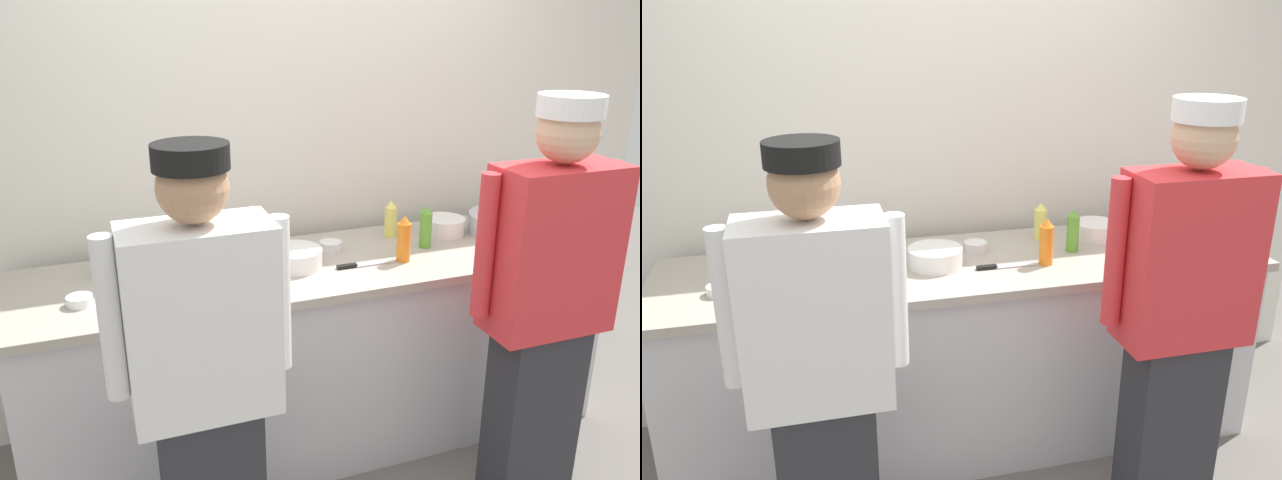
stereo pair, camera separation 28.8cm
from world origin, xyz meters
TOP-DOWN VIEW (x-y plane):
  - wall_back at (0.00, 0.88)m, footprint 4.26×0.10m
  - prep_counter at (0.00, 0.39)m, footprint 2.71×0.73m
  - chef_near_left at (-0.68, -0.35)m, footprint 0.60×0.24m
  - chef_center at (0.65, -0.32)m, footprint 0.62×0.24m
  - plate_stack_front at (0.69, 0.53)m, footprint 0.21×0.21m
  - plate_stack_rear at (-0.15, 0.37)m, footprint 0.24×0.24m
  - mixing_bowl_steel at (1.01, 0.42)m, footprint 0.40×0.40m
  - sheet_tray at (-0.59, 0.39)m, footprint 0.50×0.39m
  - squeeze_bottle_primary at (0.43, 0.59)m, footprint 0.06×0.06m
  - squeeze_bottle_secondary at (0.51, 0.39)m, footprint 0.06×0.06m
  - squeeze_bottle_spare at (0.33, 0.27)m, footprint 0.06×0.06m
  - ramekin_green_sauce at (-1.04, 0.28)m, footprint 0.10×0.10m
  - ramekin_orange_sauce at (-0.32, 0.58)m, footprint 0.08×0.08m
  - ramekin_yellow_sauce at (0.07, 0.50)m, footprint 0.11×0.11m
  - ramekin_red_sauce at (-0.90, 0.19)m, footprint 0.09×0.09m
  - deli_cup at (-0.93, 0.55)m, footprint 0.09×0.09m
  - chefs_knife at (0.13, 0.27)m, footprint 0.28×0.03m

SIDE VIEW (x-z plane):
  - prep_counter at x=0.00m, z-range 0.00..0.93m
  - chef_near_left at x=-0.68m, z-range 0.06..1.70m
  - chef_center at x=0.65m, z-range 0.06..1.78m
  - chefs_knife at x=0.13m, z-range 0.92..0.94m
  - sheet_tray at x=-0.59m, z-range 0.93..0.95m
  - ramekin_orange_sauce at x=-0.32m, z-range 0.93..0.96m
  - ramekin_red_sauce at x=-0.90m, z-range 0.93..0.96m
  - ramekin_green_sauce at x=-1.04m, z-range 0.93..0.97m
  - ramekin_yellow_sauce at x=0.07m, z-range 0.93..0.97m
  - plate_stack_rear at x=-0.15m, z-range 0.93..1.01m
  - plate_stack_front at x=0.69m, z-range 0.93..1.01m
  - mixing_bowl_steel at x=1.01m, z-range 0.93..1.03m
  - deli_cup at x=-0.93m, z-range 0.93..1.03m
  - squeeze_bottle_primary at x=0.43m, z-range 0.92..1.11m
  - squeeze_bottle_secondary at x=0.51m, z-range 0.92..1.13m
  - squeeze_bottle_spare at x=0.33m, z-range 0.92..1.13m
  - wall_back at x=0.00m, z-range 0.00..2.78m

